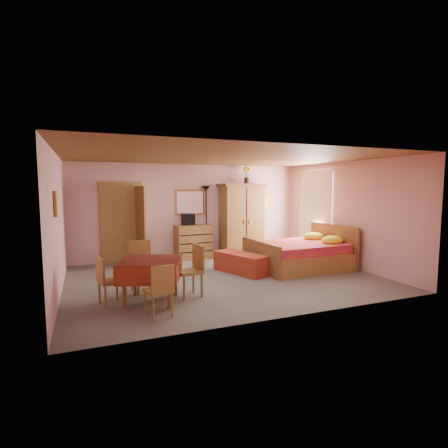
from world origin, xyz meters
name	(u,v)px	position (x,y,z in m)	size (l,w,h in m)	color
floor	(225,278)	(0.00, 0.00, 0.00)	(6.50, 6.50, 0.00)	#68625B
ceiling	(225,157)	(0.00, 0.00, 2.60)	(6.50, 6.50, 0.00)	brown
wall_back	(192,211)	(0.00, 2.50, 1.30)	(6.50, 0.10, 2.60)	#CF9697
wall_front	(288,233)	(0.00, -2.50, 1.30)	(6.50, 0.10, 2.60)	#CF9697
wall_left	(57,225)	(-3.25, 0.00, 1.30)	(0.10, 5.00, 2.60)	#CF9697
wall_right	(346,214)	(3.25, 0.00, 1.30)	(0.10, 5.00, 2.60)	#CF9697
doorway	(122,224)	(-1.90, 2.47, 1.02)	(1.06, 0.12, 2.15)	#9E6B35
window	(315,206)	(3.21, 1.20, 1.45)	(0.08, 1.40, 1.95)	white
picture_left	(56,204)	(-3.22, -0.60, 1.70)	(0.04, 0.32, 0.42)	orange
picture_back	(266,201)	(2.35, 2.47, 1.55)	(0.30, 0.04, 0.40)	#D8BF59
chest_of_drawers	(193,242)	(-0.02, 2.29, 0.47)	(0.99, 0.49, 0.93)	brown
wall_mirror	(191,202)	(-0.02, 2.50, 1.55)	(0.92, 0.05, 0.73)	silver
stereo	(188,219)	(-0.15, 2.35, 1.09)	(0.33, 0.24, 0.31)	black
floor_lamp	(206,222)	(0.38, 2.36, 1.00)	(0.26, 0.26, 2.01)	black
wardrobe	(242,220)	(1.42, 2.21, 1.03)	(1.32, 0.68, 2.07)	olive
sunflower_vase	(247,175)	(1.57, 2.23, 2.32)	(0.20, 0.20, 0.50)	yellow
bed	(298,247)	(2.02, 0.22, 0.51)	(2.22, 1.75, 1.03)	#C01276
bench	(241,263)	(0.52, 0.29, 0.23)	(0.50, 1.36, 0.45)	maroon
dining_table	(151,281)	(-1.77, -0.99, 0.37)	(1.00, 1.00, 0.73)	maroon
chair_south	(158,290)	(-1.79, -1.73, 0.41)	(0.37, 0.37, 0.82)	olive
chair_north	(144,267)	(-1.79, -0.33, 0.48)	(0.43, 0.43, 0.95)	#B07D3B
chair_west	(111,281)	(-2.42, -0.91, 0.41)	(0.37, 0.37, 0.82)	#AD6F3A
chair_east	(189,271)	(-1.08, -0.95, 0.47)	(0.42, 0.42, 0.93)	olive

